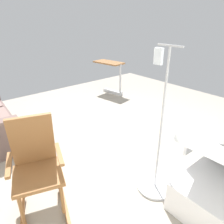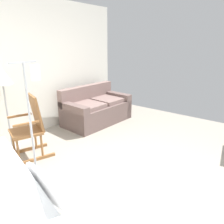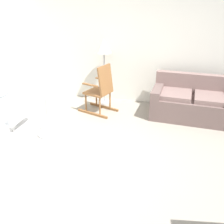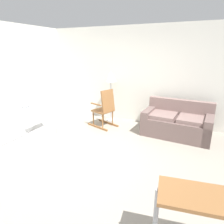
# 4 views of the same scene
# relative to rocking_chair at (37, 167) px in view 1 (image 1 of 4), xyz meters

# --- Properties ---
(ground_plane) EXTENTS (6.46, 6.46, 0.00)m
(ground_plane) POSITION_rel_rocking_chair_xyz_m (0.42, -1.76, -0.50)
(ground_plane) COLOR gray
(rocking_chair) EXTENTS (0.87, 0.69, 1.05)m
(rocking_chair) POSITION_rel_rocking_chair_xyz_m (0.00, 0.00, 0.00)
(rocking_chair) COLOR brown
(rocking_chair) RESTS_ON ground
(overbed_table) EXTENTS (0.87, 0.52, 0.84)m
(overbed_table) POSITION_rel_rocking_chair_xyz_m (2.40, -3.02, 0.03)
(overbed_table) COLOR #B2B5BA
(overbed_table) RESTS_ON ground
(iv_pole) EXTENTS (0.44, 0.44, 1.69)m
(iv_pole) POSITION_rel_rocking_chair_xyz_m (-0.65, -1.15, -0.25)
(iv_pole) COLOR #B2B5BA
(iv_pole) RESTS_ON ground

